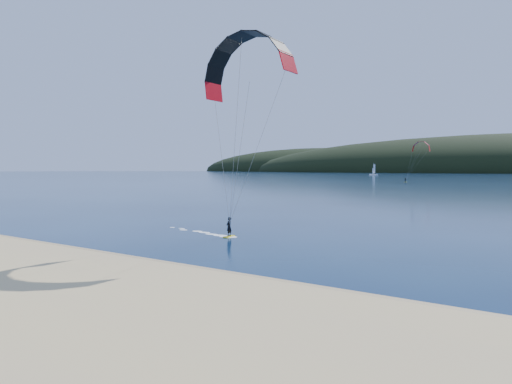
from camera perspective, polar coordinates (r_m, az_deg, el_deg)
ground at (r=29.00m, az=-17.22°, el=-10.58°), size 1800.00×1800.00×0.00m
wet_sand at (r=31.91m, az=-10.82°, el=-9.16°), size 220.00×2.50×0.10m
kitesurfer_near at (r=38.93m, az=-1.02°, el=12.84°), size 20.34×7.27×16.72m
kitesurfer_far at (r=223.99m, az=19.78°, el=4.86°), size 12.90×7.03×16.99m
sailboat at (r=443.43m, az=14.40°, el=2.15°), size 8.49×5.30×11.83m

